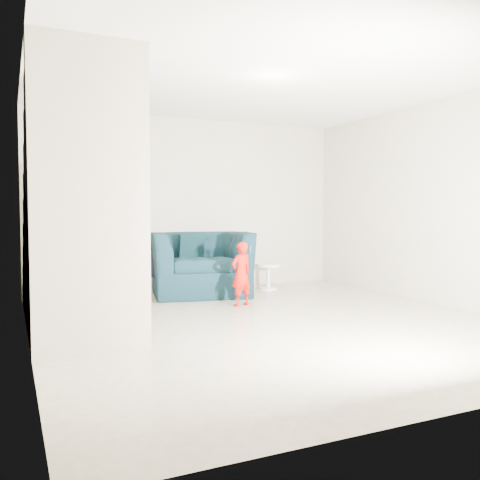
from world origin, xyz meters
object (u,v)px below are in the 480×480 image
Objects in this scene: side_table at (268,272)px; staircase at (78,238)px; toddler at (241,274)px; armchair at (200,263)px.

staircase is (-3.08, -1.60, 0.67)m from side_table.
toddler reaches higher than side_table.
staircase reaches higher than armchair.
armchair is 3.51× the size of side_table.
side_table is 3.54m from staircase.
armchair is 1.17m from side_table.
armchair is at bearing -179.57° from side_table.
toddler is at bearing 13.03° from staircase.
armchair is 0.40× the size of staircase.
staircase is (-1.92, -1.60, 0.48)m from armchair.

